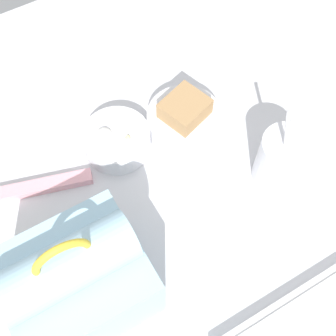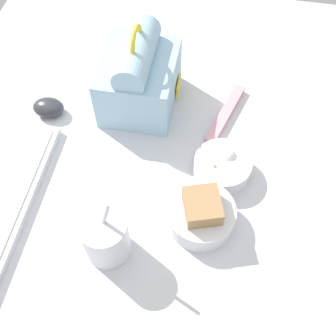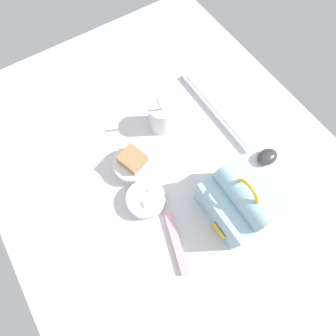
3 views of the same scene
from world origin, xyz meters
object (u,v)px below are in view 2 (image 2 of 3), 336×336
(bento_bowl_snacks, at_px, (222,166))
(chopstick_case, at_px, (225,114))
(computer_mouse, at_px, (48,107))
(bento_bowl_sandwich, at_px, (201,214))
(soup_cup, at_px, (105,237))
(lunch_bag, at_px, (139,77))

(bento_bowl_snacks, height_order, chopstick_case, bento_bowl_snacks)
(computer_mouse, xyz_separation_m, chopstick_case, (0.06, -0.41, -0.01))
(bento_bowl_sandwich, relative_size, bento_bowl_snacks, 1.11)
(computer_mouse, bearing_deg, bento_bowl_snacks, -102.73)
(soup_cup, bearing_deg, computer_mouse, 36.09)
(soup_cup, relative_size, chopstick_case, 0.95)
(lunch_bag, bearing_deg, soup_cup, -177.01)
(lunch_bag, relative_size, bento_bowl_snacks, 1.79)
(bento_bowl_snacks, xyz_separation_m, computer_mouse, (0.09, 0.41, -0.00))
(lunch_bag, xyz_separation_m, bento_bowl_snacks, (-0.17, -0.21, -0.06))
(soup_cup, xyz_separation_m, computer_mouse, (0.30, 0.22, -0.04))
(soup_cup, bearing_deg, bento_bowl_sandwich, -61.45)
(chopstick_case, bearing_deg, lunch_bag, 87.31)
(lunch_bag, xyz_separation_m, bento_bowl_sandwich, (-0.29, -0.18, -0.05))
(lunch_bag, relative_size, soup_cup, 1.23)
(lunch_bag, height_order, bento_bowl_sandwich, lunch_bag)
(lunch_bag, distance_m, computer_mouse, 0.22)
(chopstick_case, bearing_deg, computer_mouse, 98.84)
(bento_bowl_snacks, distance_m, chopstick_case, 0.16)
(soup_cup, height_order, bento_bowl_snacks, soup_cup)
(bento_bowl_sandwich, bearing_deg, bento_bowl_snacks, -12.84)
(soup_cup, relative_size, bento_bowl_snacks, 1.46)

